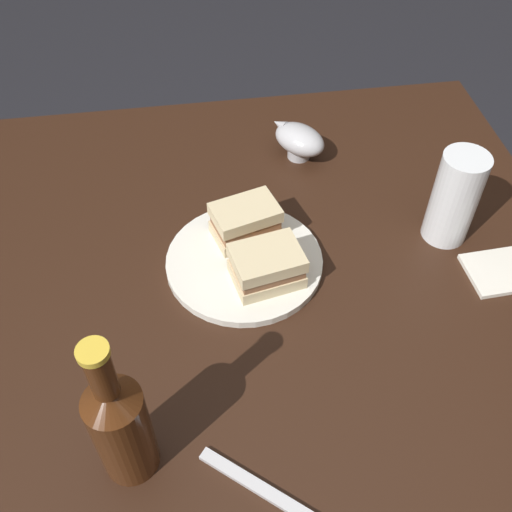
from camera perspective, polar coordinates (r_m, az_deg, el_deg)
ground_plane at (r=1.61m, az=0.72°, el=-19.13°), size 6.00×6.00×0.00m
dining_table at (r=1.27m, az=0.88°, el=-12.58°), size 1.05×1.00×0.75m
plate at (r=0.97m, az=-1.13°, el=-0.53°), size 0.26×0.26×0.01m
sandwich_half_left at (r=0.91m, az=1.06°, el=-0.97°), size 0.12×0.10×0.06m
sandwich_half_right at (r=0.98m, az=-1.02°, el=3.35°), size 0.12×0.10×0.06m
potato_wedge_front at (r=0.95m, az=2.65°, el=-0.12°), size 0.04×0.05×0.02m
potato_wedge_middle at (r=0.98m, az=-0.06°, el=1.44°), size 0.03×0.04×0.02m
potato_wedge_back at (r=0.94m, az=2.83°, el=-1.00°), size 0.02×0.04×0.02m
potato_wedge_left_edge at (r=0.95m, az=1.17°, el=-0.19°), size 0.05×0.05×0.02m
potato_wedge_right_edge at (r=0.94m, az=3.03°, el=-0.82°), size 0.04×0.03×0.02m
potato_wedge_stray at (r=0.97m, az=2.11°, el=0.75°), size 0.03×0.05×0.02m
pint_glass at (r=1.02m, az=18.42°, el=4.84°), size 0.08×0.08×0.17m
gravy_boat at (r=1.16m, az=4.16°, el=11.14°), size 0.12×0.13×0.07m
cider_bottle at (r=0.72m, az=-12.97°, el=-15.53°), size 0.07×0.07×0.25m
napkin at (r=1.04m, az=22.52°, el=-1.38°), size 0.11×0.09×0.01m
fork at (r=0.78m, az=0.69°, el=-21.58°), size 0.15×0.13×0.01m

